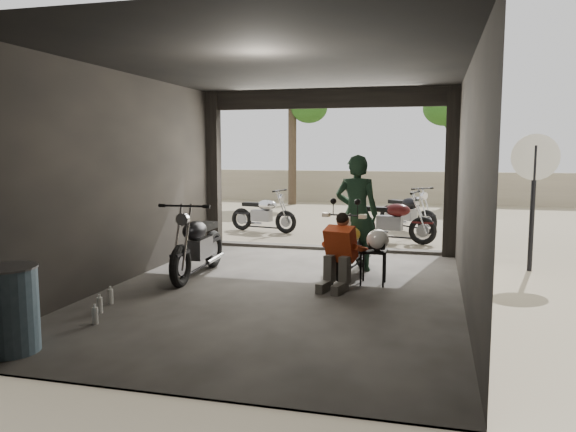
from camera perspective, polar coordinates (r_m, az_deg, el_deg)
The scene contains 16 objects.
ground at distance 8.11m, azimuth -0.70°, elevation -7.80°, with size 80.00×80.00×0.00m, color #7A6D56.
garage at distance 8.41m, azimuth 0.27°, elevation 1.58°, with size 7.00×7.13×3.20m.
boundary_wall at distance 21.72m, azimuth 9.13°, elevation 2.94°, with size 18.00×0.30×1.20m, color gray.
tree_left at distance 20.79m, azimuth 0.45°, elevation 12.20°, with size 2.20×2.20×5.60m.
tree_right at distance 21.63m, azimuth 16.81°, elevation 10.57°, with size 2.20×2.20×5.00m.
main_bike at distance 9.22m, azimuth 6.59°, elevation -2.67°, with size 0.66×1.60×1.06m, color white, non-canonical shape.
left_bike at distance 9.08m, azimuth -9.15°, elevation -2.35°, with size 0.75×1.81×1.23m, color black, non-canonical shape.
outside_bike_a at distance 13.88m, azimuth -2.53°, elevation 0.56°, with size 0.65×1.57×1.06m, color black, non-canonical shape.
outside_bike_b at distance 12.47m, azimuth 10.53°, elevation -0.07°, with size 0.70×1.70×1.15m, color #431010, non-canonical shape.
outside_bike_c at distance 14.29m, azimuth 12.02°, elevation 0.72°, with size 0.68×1.65×1.12m, color black, non-canonical shape.
rider at distance 9.42m, azimuth 6.99°, elevation 0.26°, with size 0.71×0.47×1.96m, color black.
mechanic at distance 8.13m, azimuth 5.04°, elevation -3.85°, with size 0.55×0.75×1.09m, color #C4421A, non-canonical shape.
stool at distance 8.53m, azimuth 8.67°, elevation -3.89°, with size 0.40×0.40×0.55m.
helmet at distance 8.42m, azimuth 9.10°, elevation -2.42°, with size 0.34×0.35×0.32m, color white.
oil_drum at distance 6.33m, azimuth -26.48°, elevation -8.62°, with size 0.57×0.57×0.88m, color slate.
sign_post at distance 10.15m, azimuth 23.72°, elevation 3.39°, with size 0.77×0.08×2.30m.
Camera 1 is at (2.08, -7.57, 2.05)m, focal length 35.00 mm.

